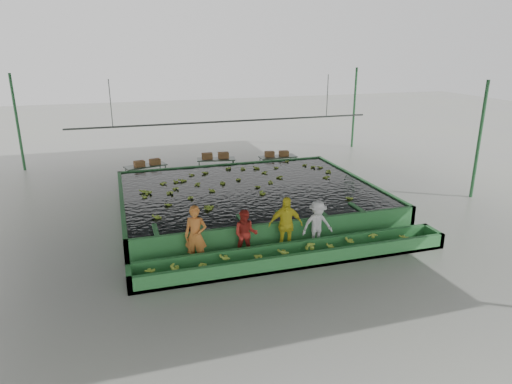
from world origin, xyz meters
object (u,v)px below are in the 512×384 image
object	(u,v)px
worker_a	(196,236)
packing_table_right	(278,164)
sorting_trough	(296,255)
box_stack_mid	(215,158)
box_stack_left	(147,165)
worker_c	(286,225)
worker_b	(246,234)
box_stack_right	(277,156)
packing_table_mid	(216,167)
flotation_tank	(249,198)
worker_d	(317,225)
packing_table_left	(146,174)

from	to	relation	value
worker_a	packing_table_right	size ratio (longest dim) A/B	0.98
sorting_trough	box_stack_mid	distance (m)	10.39
box_stack_mid	box_stack_left	bearing A→B (deg)	-172.23
worker_c	box_stack_left	xyz separation A→B (m)	(-3.56, 9.10, -0.06)
sorting_trough	worker_c	world-z (taller)	worker_c
worker_a	packing_table_right	world-z (taller)	worker_a
sorting_trough	worker_a	distance (m)	3.09
worker_b	packing_table_right	world-z (taller)	worker_b
worker_c	box_stack_mid	distance (m)	9.57
packing_table_right	box_stack_right	world-z (taller)	box_stack_right
box_stack_mid	worker_c	bearing A→B (deg)	-89.04
packing_table_mid	packing_table_right	size ratio (longest dim) A/B	1.00
flotation_tank	worker_b	bearing A→B (deg)	-107.55
worker_d	packing_table_right	bearing A→B (deg)	78.84
box_stack_mid	worker_d	bearing A→B (deg)	-82.50
box_stack_left	box_stack_right	size ratio (longest dim) A/B	1.00
worker_d	box_stack_left	size ratio (longest dim) A/B	1.31
worker_a	packing_table_mid	xyz separation A→B (m)	(2.72, 9.52, -0.50)
flotation_tank	sorting_trough	xyz separation A→B (m)	(0.00, -5.10, -0.20)
worker_d	packing_table_left	size ratio (longest dim) A/B	0.84
worker_c	packing_table_mid	bearing A→B (deg)	99.61
flotation_tank	sorting_trough	distance (m)	5.10
flotation_tank	box_stack_left	size ratio (longest dim) A/B	8.11
packing_table_right	box_stack_left	distance (m)	6.60
packing_table_mid	worker_d	bearing A→B (deg)	-82.60
worker_b	worker_c	distance (m)	1.32
worker_d	box_stack_left	distance (m)	10.23
sorting_trough	packing_table_left	distance (m)	10.65
worker_a	worker_d	size ratio (longest dim) A/B	1.15
worker_c	packing_table_right	xyz separation A→B (m)	(3.02, 9.07, -0.50)
sorting_trough	worker_c	size ratio (longest dim) A/B	5.36
packing_table_right	box_stack_mid	xyz separation A→B (m)	(-3.18, 0.50, 0.43)
worker_c	packing_table_mid	distance (m)	9.53
sorting_trough	packing_table_right	bearing A→B (deg)	73.25
worker_a	worker_d	world-z (taller)	worker_a
packing_table_mid	packing_table_right	world-z (taller)	packing_table_right
flotation_tank	box_stack_left	world-z (taller)	box_stack_left
worker_c	worker_d	distance (m)	1.11
sorting_trough	worker_d	bearing A→B (deg)	37.24
box_stack_right	packing_table_right	bearing A→B (deg)	2.87
packing_table_left	box_stack_mid	distance (m)	3.54
flotation_tank	worker_d	xyz separation A→B (m)	(1.05, -4.30, 0.36)
box_stack_left	box_stack_mid	distance (m)	3.43
worker_b	flotation_tank	bearing A→B (deg)	92.91
flotation_tank	box_stack_left	bearing A→B (deg)	126.93
worker_c	packing_table_right	size ratio (longest dim) A/B	0.98
worker_c	box_stack_left	size ratio (longest dim) A/B	1.51
flotation_tank	worker_c	size ratio (longest dim) A/B	5.36
worker_a	worker_c	bearing A→B (deg)	22.41
box_stack_right	worker_a	bearing A→B (deg)	-122.68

